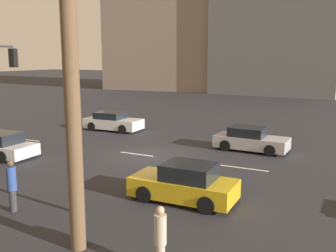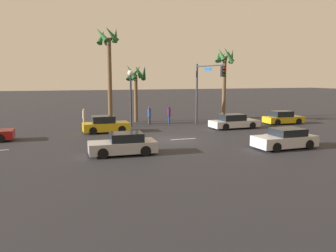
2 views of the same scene
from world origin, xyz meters
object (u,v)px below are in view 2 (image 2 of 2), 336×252
object	(u,v)px
car_3	(234,122)
palm_tree_2	(136,79)
car_5	(123,145)
pedestrian_1	(84,117)
car_2	(285,139)
car_0	(105,125)
car_4	(283,118)
pedestrian_2	(149,115)
traffic_signal	(205,84)
palm_tree_1	(225,65)
palm_tree_0	(109,54)
pedestrian_0	(169,114)
streetlamp	(131,87)

from	to	relation	value
car_3	palm_tree_2	world-z (taller)	palm_tree_2
car_5	pedestrian_1	distance (m)	13.65
car_2	pedestrian_1	xyz separation A→B (m)	(-12.00, 15.18, 0.28)
car_0	car_4	size ratio (longest dim) A/B	0.97
car_0	pedestrian_2	bearing A→B (deg)	36.31
palm_tree_2	traffic_signal	bearing A→B (deg)	-39.63
palm_tree_1	car_4	bearing A→B (deg)	-61.64
traffic_signal	palm_tree_2	size ratio (longest dim) A/B	0.99
pedestrian_1	palm_tree_0	world-z (taller)	palm_tree_0
palm_tree_2	pedestrian_1	bearing A→B (deg)	-165.80
traffic_signal	pedestrian_2	size ratio (longest dim) A/B	3.30
pedestrian_0	palm_tree_1	distance (m)	9.43
traffic_signal	palm_tree_1	world-z (taller)	palm_tree_1
car_2	car_5	xyz separation A→B (m)	(-10.71, 1.59, -0.00)
streetlamp	palm_tree_0	distance (m)	4.09
streetlamp	pedestrian_2	bearing A→B (deg)	23.77
car_2	pedestrian_0	size ratio (longest dim) A/B	2.35
car_3	palm_tree_1	bearing A→B (deg)	68.62
pedestrian_2	traffic_signal	bearing A→B (deg)	-25.31
car_3	pedestrian_1	bearing A→B (deg)	155.50
car_0	palm_tree_2	bearing A→B (deg)	55.51
car_3	streetlamp	bearing A→B (deg)	155.36
car_3	palm_tree_0	bearing A→B (deg)	150.54
pedestrian_1	pedestrian_2	world-z (taller)	pedestrian_2
pedestrian_1	car_2	bearing A→B (deg)	-51.67
car_0	car_2	world-z (taller)	car_0
car_2	traffic_signal	world-z (taller)	traffic_signal
pedestrian_0	palm_tree_0	bearing A→B (deg)	173.34
car_0	palm_tree_2	xyz separation A→B (m)	(4.17, 6.08, 3.97)
car_0	pedestrian_1	size ratio (longest dim) A/B	2.31
car_5	traffic_signal	world-z (taller)	traffic_signal
car_3	traffic_signal	distance (m)	4.73
car_0	palm_tree_2	world-z (taller)	palm_tree_2
car_5	palm_tree_1	distance (m)	21.85
pedestrian_2	palm_tree_1	bearing A→B (deg)	14.15
traffic_signal	palm_tree_0	distance (m)	9.97
car_2	palm_tree_1	world-z (taller)	palm_tree_1
streetlamp	car_2	bearing A→B (deg)	-59.83
car_3	palm_tree_1	size ratio (longest dim) A/B	0.57
traffic_signal	pedestrian_0	xyz separation A→B (m)	(-2.88, 2.73, -3.18)
pedestrian_0	pedestrian_1	xyz separation A→B (m)	(-8.58, 0.70, -0.06)
car_4	car_3	bearing A→B (deg)	-170.06
car_2	palm_tree_1	size ratio (longest dim) A/B	0.52
palm_tree_0	palm_tree_2	bearing A→B (deg)	24.94
car_2	car_3	bearing A→B (deg)	82.36
traffic_signal	palm_tree_1	xyz separation A→B (m)	(4.70, 4.87, 2.02)
pedestrian_0	pedestrian_2	bearing A→B (deg)	-171.70
car_0	palm_tree_1	distance (m)	16.86
car_4	palm_tree_0	distance (m)	18.85
car_2	car_0	bearing A→B (deg)	135.14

